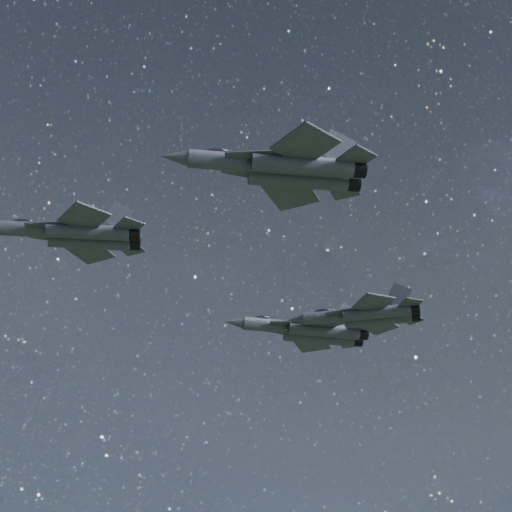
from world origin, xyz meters
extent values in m
cylinder|color=#353A42|center=(-22.81, -5.81, 153.04)|extent=(6.79, 1.55, 1.43)
ellipsoid|color=#1A202F|center=(-23.91, -5.79, 153.73)|extent=(2.19, 1.00, 0.70)
cube|color=#353A42|center=(-18.06, -5.90, 153.00)|extent=(7.52, 1.51, 1.19)
cylinder|color=#353A42|center=(-17.71, -6.82, 152.59)|extent=(7.71, 1.57, 1.43)
cylinder|color=#353A42|center=(-17.68, -4.99, 152.59)|extent=(7.71, 1.57, 1.43)
cylinder|color=black|center=(-13.50, -6.90, 152.59)|extent=(1.21, 1.34, 1.32)
cylinder|color=black|center=(-13.47, -5.07, 152.59)|extent=(1.21, 1.34, 1.32)
cube|color=#353A42|center=(-21.19, -7.08, 152.93)|extent=(4.86, 1.98, 0.11)
cube|color=#353A42|center=(-21.15, -4.61, 152.93)|extent=(4.86, 1.81, 0.11)
cube|color=#353A42|center=(-17.93, -9.01, 152.77)|extent=(5.00, 5.16, 0.18)
cube|color=#353A42|center=(-17.82, -2.79, 152.77)|extent=(5.06, 5.19, 0.18)
cube|color=#353A42|center=(-13.89, -8.08, 152.77)|extent=(2.95, 3.02, 0.14)
cube|color=#353A42|center=(-13.81, -3.87, 152.77)|extent=(2.98, 3.04, 0.14)
cube|color=#353A42|center=(-15.06, -7.10, 154.32)|extent=(3.18, 0.46, 3.26)
cube|color=#353A42|center=(-15.02, -4.81, 154.32)|extent=(3.18, 0.42, 3.26)
cylinder|color=#353A42|center=(2.68, 12.30, 152.79)|extent=(7.61, 2.22, 1.58)
cone|color=#353A42|center=(-2.17, 11.88, 152.79)|extent=(2.55, 1.62, 1.42)
ellipsoid|color=#1A202F|center=(1.46, 12.19, 153.55)|extent=(2.50, 1.27, 0.78)
cube|color=#353A42|center=(7.93, 12.75, 152.74)|extent=(8.42, 2.23, 1.32)
cylinder|color=#353A42|center=(8.42, 11.77, 152.28)|extent=(8.62, 2.31, 1.58)
cylinder|color=#353A42|center=(8.25, 13.79, 152.28)|extent=(8.62, 2.31, 1.58)
cylinder|color=black|center=(13.07, 12.17, 152.28)|extent=(1.44, 1.57, 1.46)
cylinder|color=black|center=(12.90, 14.19, 152.28)|extent=(1.44, 1.57, 1.46)
cube|color=#353A42|center=(4.61, 11.09, 152.67)|extent=(5.36, 1.67, 0.12)
cube|color=#353A42|center=(4.38, 13.82, 152.67)|extent=(5.38, 2.52, 0.12)
cube|color=#353A42|center=(8.43, 9.33, 152.48)|extent=(5.70, 5.80, 0.20)
cube|color=#353A42|center=(7.84, 16.20, 152.48)|extent=(5.42, 5.64, 0.20)
cube|color=#353A42|center=(12.78, 10.82, 152.48)|extent=(3.36, 3.41, 0.15)
cube|color=#353A42|center=(12.38, 15.47, 152.48)|extent=(3.19, 3.29, 0.15)
cube|color=#353A42|center=(11.37, 11.77, 154.21)|extent=(3.53, 0.53, 3.61)
cube|color=#353A42|center=(11.16, 14.30, 154.21)|extent=(3.50, 0.75, 3.61)
cylinder|color=#353A42|center=(-5.09, -17.31, 154.05)|extent=(7.64, 1.68, 1.61)
cone|color=#353A42|center=(-10.04, -17.36, 154.05)|extent=(2.49, 1.47, 1.44)
ellipsoid|color=#1A202F|center=(-6.33, -17.32, 154.83)|extent=(2.46, 1.11, 0.79)
cube|color=#353A42|center=(0.26, -17.26, 154.00)|extent=(8.46, 1.63, 1.34)
cylinder|color=#353A42|center=(0.68, -18.28, 153.54)|extent=(8.67, 1.69, 1.61)
cylinder|color=#353A42|center=(0.66, -16.22, 153.54)|extent=(8.67, 1.69, 1.61)
cylinder|color=black|center=(5.42, -18.23, 153.54)|extent=(1.35, 1.50, 1.48)
cylinder|color=black|center=(5.40, -16.17, 153.54)|extent=(1.35, 1.50, 1.48)
cube|color=#353A42|center=(-3.23, -18.68, 153.93)|extent=(5.47, 2.08, 0.12)
cube|color=#353A42|center=(-3.25, -15.90, 153.93)|extent=(5.47, 2.18, 0.12)
cube|color=#353A42|center=(0.50, -20.75, 153.74)|extent=(5.68, 5.84, 0.21)
cube|color=#353A42|center=(0.43, -13.75, 153.74)|extent=(5.65, 5.82, 0.21)
cube|color=#353A42|center=(5.02, -19.58, 153.74)|extent=(3.35, 3.42, 0.15)
cube|color=#353A42|center=(4.98, -14.84, 153.74)|extent=(3.33, 3.41, 0.15)
cube|color=#353A42|center=(3.67, -18.51, 155.50)|extent=(3.58, 0.46, 3.67)
cube|color=#353A42|center=(3.65, -15.93, 155.50)|extent=(3.58, 0.49, 3.67)
cylinder|color=#353A42|center=(8.36, 6.50, 151.61)|extent=(6.57, 3.40, 1.37)
cone|color=#353A42|center=(4.39, 7.87, 151.61)|extent=(2.39, 1.84, 1.23)
ellipsoid|color=#1A202F|center=(7.37, 6.85, 152.27)|extent=(2.27, 1.55, 0.67)
cube|color=#353A42|center=(12.67, 5.03, 151.57)|extent=(7.22, 3.57, 1.14)
cylinder|color=#353A42|center=(12.72, 4.08, 151.18)|extent=(7.40, 3.68, 1.37)
cylinder|color=#353A42|center=(13.29, 5.74, 151.18)|extent=(7.40, 3.68, 1.37)
cylinder|color=black|center=(16.53, 2.78, 151.18)|extent=(1.49, 1.56, 1.26)
cylinder|color=black|center=(17.10, 4.43, 151.18)|extent=(1.49, 1.56, 1.26)
cube|color=#353A42|center=(9.47, 4.87, 151.51)|extent=(4.43, 3.11, 0.11)
cube|color=#353A42|center=(10.24, 7.11, 151.51)|extent=(4.64, 1.58, 0.11)
cube|color=#353A42|center=(11.87, 2.15, 151.35)|extent=(4.09, 4.42, 0.18)
cube|color=#353A42|center=(13.80, 7.79, 151.35)|extent=(5.02, 4.96, 0.18)
cube|color=#353A42|center=(15.83, 1.81, 151.35)|extent=(2.40, 2.53, 0.13)
cube|color=#353A42|center=(17.13, 5.62, 151.35)|extent=(2.97, 2.96, 0.13)
cube|color=#353A42|center=(15.05, 3.05, 152.84)|extent=(2.84, 1.35, 3.12)
cube|color=#353A42|center=(15.76, 5.12, 152.84)|extent=(2.99, 0.89, 3.12)
camera|label=1|loc=(-9.66, -70.72, 114.13)|focal=55.00mm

